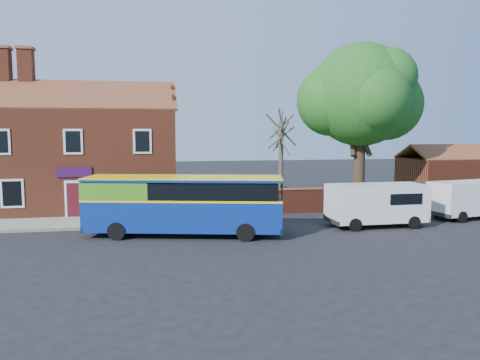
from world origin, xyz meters
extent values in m
plane|color=black|center=(0.00, 0.00, 0.00)|extent=(120.00, 120.00, 0.00)
cube|color=gray|center=(-7.00, 5.75, 0.06)|extent=(18.00, 3.50, 0.12)
cube|color=slate|center=(-7.00, 4.00, 0.07)|extent=(18.00, 0.15, 0.14)
cube|color=#426B28|center=(13.00, 13.00, 0.02)|extent=(26.00, 12.00, 0.04)
cube|color=brown|center=(-7.00, 11.50, 3.25)|extent=(12.00, 8.00, 6.50)
cube|color=brown|center=(-7.00, 9.50, 7.50)|extent=(12.30, 4.08, 2.16)
cube|color=brown|center=(-7.00, 13.50, 7.50)|extent=(12.30, 4.08, 2.16)
cube|color=brown|center=(-11.80, 11.50, 9.40)|extent=(0.90, 0.90, 2.20)
cube|color=brown|center=(-10.40, 11.50, 9.40)|extent=(0.90, 0.90, 2.20)
cube|color=black|center=(-7.00, 7.47, 4.60)|extent=(1.10, 0.06, 1.50)
cube|color=#4C0F19|center=(-7.00, 7.45, 1.10)|extent=(0.95, 0.04, 2.10)
cube|color=silver|center=(-7.00, 7.47, 1.15)|extent=(1.20, 0.06, 2.30)
cube|color=#310E3E|center=(-7.00, 7.44, 2.80)|extent=(2.00, 0.06, 0.60)
cube|color=maroon|center=(13.00, 7.00, 0.75)|extent=(22.00, 0.30, 1.50)
cube|color=brown|center=(13.00, 7.00, 1.55)|extent=(22.00, 0.38, 0.10)
cube|color=maroon|center=(22.00, 13.00, 1.50)|extent=(8.00, 5.00, 3.00)
cube|color=brown|center=(22.00, 11.75, 3.55)|extent=(8.20, 2.56, 1.24)
cube|color=brown|center=(22.00, 14.25, 3.55)|extent=(8.20, 2.56, 1.24)
cube|color=navy|center=(-0.88, 1.74, 1.11)|extent=(9.99, 4.52, 1.54)
cube|color=yellow|center=(-0.88, 1.74, 1.88)|extent=(10.01, 4.55, 0.10)
cube|color=black|center=(-0.88, 1.74, 2.34)|extent=(9.62, 4.45, 0.77)
cube|color=#469520|center=(-3.99, 2.45, 2.34)|extent=(3.76, 3.14, 0.82)
cube|color=navy|center=(-0.88, 1.74, 2.86)|extent=(9.99, 4.52, 0.14)
cube|color=yellow|center=(-0.88, 1.74, 2.94)|extent=(10.04, 4.57, 0.06)
cylinder|color=black|center=(-4.15, 1.33, 0.44)|extent=(0.91, 0.47, 0.87)
cylinder|color=black|center=(-3.65, 3.53, 0.44)|extent=(0.91, 0.47, 0.87)
cylinder|color=black|center=(1.90, -0.05, 0.44)|extent=(0.91, 0.47, 0.87)
cylinder|color=black|center=(2.40, 2.15, 0.44)|extent=(0.91, 0.47, 0.87)
cube|color=white|center=(9.63, 2.10, 1.32)|extent=(5.29, 2.16, 2.00)
cube|color=black|center=(12.00, 2.12, 1.64)|extent=(0.10, 1.79, 0.79)
cube|color=black|center=(12.23, 2.12, 0.42)|extent=(0.12, 2.11, 0.25)
cylinder|color=black|center=(7.95, 1.09, 0.35)|extent=(0.70, 0.23, 0.70)
cylinder|color=black|center=(7.93, 3.08, 0.35)|extent=(0.70, 0.23, 0.70)
cylinder|color=black|center=(11.33, 1.12, 0.35)|extent=(0.70, 0.23, 0.70)
cylinder|color=black|center=(11.31, 3.11, 0.35)|extent=(0.70, 0.23, 0.70)
cube|color=white|center=(16.37, 3.37, 1.26)|extent=(5.30, 2.85, 1.91)
cylinder|color=black|center=(14.95, 2.16, 0.33)|extent=(0.69, 0.33, 0.66)
cylinder|color=black|center=(14.62, 4.03, 0.33)|extent=(0.69, 0.33, 0.66)
cylinder|color=black|center=(17.80, 4.58, 0.33)|extent=(0.69, 0.33, 0.66)
cylinder|color=black|center=(12.77, 11.23, 2.42)|extent=(0.84, 0.84, 4.83)
sphere|color=#378128|center=(12.77, 11.23, 7.88)|extent=(7.57, 7.57, 7.57)
sphere|color=#378128|center=(14.98, 11.65, 7.25)|extent=(5.46, 5.46, 5.46)
sphere|color=#378128|center=(10.78, 11.86, 7.46)|extent=(5.25, 5.25, 5.25)
cylinder|color=#4C4238|center=(6.70, 11.18, 2.96)|extent=(0.34, 0.34, 5.93)
cylinder|color=#4C4238|center=(6.70, 11.18, 5.08)|extent=(0.35, 2.89, 2.33)
cylinder|color=#4C4238|center=(6.70, 11.18, 4.87)|extent=(1.51, 2.13, 2.13)
cylinder|color=#4C4238|center=(6.70, 11.18, 5.29)|extent=(2.43, 1.11, 2.36)
camera|label=1|loc=(-2.29, -21.47, 5.23)|focal=35.00mm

